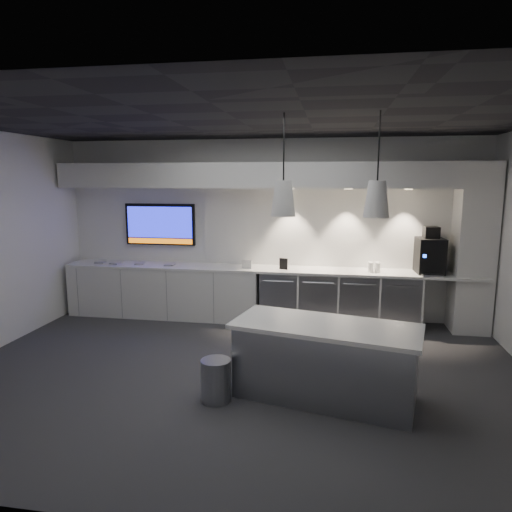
% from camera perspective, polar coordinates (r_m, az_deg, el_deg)
% --- Properties ---
extents(floor, '(7.00, 7.00, 0.00)m').
position_cam_1_polar(floor, '(5.73, -2.18, -14.58)').
color(floor, '#323235').
rests_on(floor, ground).
extents(ceiling, '(7.00, 7.00, 0.00)m').
position_cam_1_polar(ceiling, '(5.26, -2.40, 16.73)').
color(ceiling, black).
rests_on(ceiling, wall_back).
extents(wall_back, '(7.00, 0.00, 7.00)m').
position_cam_1_polar(wall_back, '(7.73, 1.52, 3.34)').
color(wall_back, white).
rests_on(wall_back, floor).
extents(wall_front, '(7.00, 0.00, 7.00)m').
position_cam_1_polar(wall_front, '(2.95, -12.39, -7.36)').
color(wall_front, white).
rests_on(wall_front, floor).
extents(back_counter, '(6.80, 0.65, 0.04)m').
position_cam_1_polar(back_counter, '(7.51, 1.15, -1.64)').
color(back_counter, white).
rests_on(back_counter, left_base_cabinets).
extents(left_base_cabinets, '(3.30, 0.63, 0.86)m').
position_cam_1_polar(left_base_cabinets, '(8.05, -11.31, -4.34)').
color(left_base_cabinets, silver).
rests_on(left_base_cabinets, floor).
extents(fridge_unit_a, '(0.60, 0.61, 0.85)m').
position_cam_1_polar(fridge_unit_a, '(7.58, 3.02, -5.07)').
color(fridge_unit_a, gray).
rests_on(fridge_unit_a, floor).
extents(fridge_unit_b, '(0.60, 0.61, 0.85)m').
position_cam_1_polar(fridge_unit_b, '(7.54, 7.80, -5.24)').
color(fridge_unit_b, gray).
rests_on(fridge_unit_b, floor).
extents(fridge_unit_c, '(0.60, 0.61, 0.85)m').
position_cam_1_polar(fridge_unit_c, '(7.55, 12.60, -5.36)').
color(fridge_unit_c, gray).
rests_on(fridge_unit_c, floor).
extents(fridge_unit_d, '(0.60, 0.61, 0.85)m').
position_cam_1_polar(fridge_unit_d, '(7.61, 17.36, -5.45)').
color(fridge_unit_d, gray).
rests_on(fridge_unit_d, floor).
extents(backsplash, '(4.60, 0.03, 1.30)m').
position_cam_1_polar(backsplash, '(7.63, 10.47, 3.47)').
color(backsplash, silver).
rests_on(backsplash, wall_back).
extents(soffit, '(6.90, 0.60, 0.40)m').
position_cam_1_polar(soffit, '(7.39, 1.22, 10.03)').
color(soffit, silver).
rests_on(soffit, wall_back).
extents(column, '(0.55, 0.55, 2.60)m').
position_cam_1_polar(column, '(7.69, 25.52, 0.85)').
color(column, silver).
rests_on(column, floor).
extents(wall_tv, '(1.25, 0.07, 0.72)m').
position_cam_1_polar(wall_tv, '(8.16, -11.88, 3.89)').
color(wall_tv, black).
rests_on(wall_tv, wall_back).
extents(island, '(2.09, 1.25, 0.83)m').
position_cam_1_polar(island, '(5.07, 8.60, -12.85)').
color(island, gray).
rests_on(island, floor).
extents(bin, '(0.35, 0.35, 0.46)m').
position_cam_1_polar(bin, '(5.06, -5.02, -15.20)').
color(bin, gray).
rests_on(bin, floor).
extents(coffee_machine, '(0.42, 0.58, 0.72)m').
position_cam_1_polar(coffee_machine, '(7.55, 20.91, 0.23)').
color(coffee_machine, black).
rests_on(coffee_machine, back_counter).
extents(sign_black, '(0.14, 0.06, 0.18)m').
position_cam_1_polar(sign_black, '(7.39, 3.46, -0.98)').
color(sign_black, black).
rests_on(sign_black, back_counter).
extents(sign_white, '(0.18, 0.06, 0.14)m').
position_cam_1_polar(sign_white, '(7.44, -1.17, -1.04)').
color(sign_white, white).
rests_on(sign_white, back_counter).
extents(cup_cluster, '(0.18, 0.18, 0.16)m').
position_cam_1_polar(cup_cluster, '(7.40, 14.54, -1.35)').
color(cup_cluster, white).
rests_on(cup_cluster, back_counter).
extents(tray_a, '(0.18, 0.18, 0.02)m').
position_cam_1_polar(tray_a, '(8.39, -18.89, -0.74)').
color(tray_a, gray).
rests_on(tray_a, back_counter).
extents(tray_b, '(0.19, 0.19, 0.02)m').
position_cam_1_polar(tray_b, '(8.21, -17.12, -0.86)').
color(tray_b, gray).
rests_on(tray_b, back_counter).
extents(tray_c, '(0.20, 0.20, 0.02)m').
position_cam_1_polar(tray_c, '(8.08, -14.34, -0.90)').
color(tray_c, gray).
rests_on(tray_c, back_counter).
extents(tray_d, '(0.17, 0.17, 0.02)m').
position_cam_1_polar(tray_d, '(7.84, -10.76, -1.09)').
color(tray_d, gray).
rests_on(tray_d, back_counter).
extents(pendant_left, '(0.26, 0.26, 1.07)m').
position_cam_1_polar(pendant_left, '(4.72, 3.44, 7.24)').
color(pendant_left, silver).
rests_on(pendant_left, ceiling).
extents(pendant_right, '(0.26, 0.26, 1.07)m').
position_cam_1_polar(pendant_right, '(4.71, 14.85, 6.93)').
color(pendant_right, silver).
rests_on(pendant_right, ceiling).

